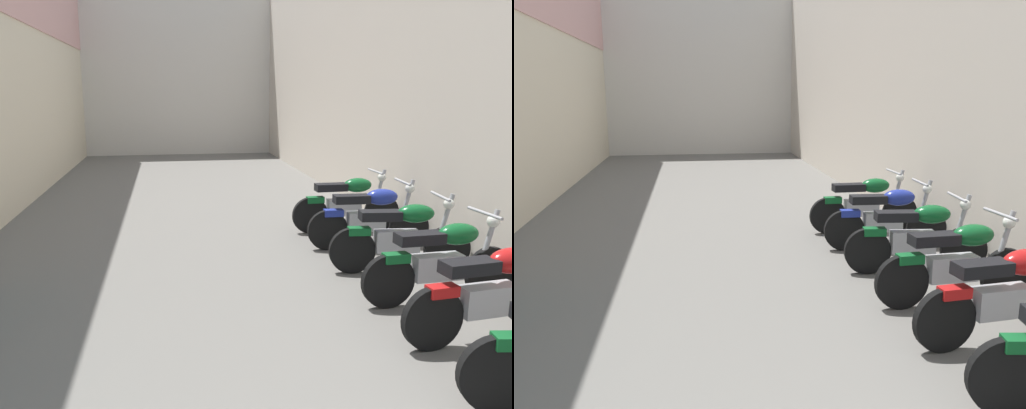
% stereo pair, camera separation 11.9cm
% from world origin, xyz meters
% --- Properties ---
extents(ground_plane, '(35.87, 35.87, 0.00)m').
position_xyz_m(ground_plane, '(0.00, 7.93, 0.00)').
color(ground_plane, '#66635E').
extents(building_right, '(0.45, 19.87, 6.23)m').
position_xyz_m(building_right, '(3.56, 9.93, 3.12)').
color(building_right, beige).
rests_on(building_right, ground).
extents(building_far_end, '(9.71, 2.00, 5.99)m').
position_xyz_m(building_far_end, '(0.00, 20.87, 3.00)').
color(building_far_end, beige).
rests_on(building_far_end, ground).
extents(motorcycle_fourth, '(1.85, 0.58, 1.04)m').
position_xyz_m(motorcycle_fourth, '(2.42, 4.34, 0.50)').
color(motorcycle_fourth, black).
rests_on(motorcycle_fourth, ground).
extents(motorcycle_fifth, '(1.85, 0.58, 1.04)m').
position_xyz_m(motorcycle_fifth, '(2.42, 5.27, 0.50)').
color(motorcycle_fifth, black).
rests_on(motorcycle_fifth, ground).
extents(motorcycle_sixth, '(1.85, 0.58, 1.04)m').
position_xyz_m(motorcycle_sixth, '(2.42, 6.30, 0.50)').
color(motorcycle_sixth, black).
rests_on(motorcycle_sixth, ground).
extents(motorcycle_seventh, '(1.85, 0.58, 1.04)m').
position_xyz_m(motorcycle_seventh, '(2.42, 7.37, 0.50)').
color(motorcycle_seventh, black).
rests_on(motorcycle_seventh, ground).
extents(motorcycle_eighth, '(1.85, 0.58, 1.04)m').
position_xyz_m(motorcycle_eighth, '(2.42, 8.37, 0.50)').
color(motorcycle_eighth, black).
rests_on(motorcycle_eighth, ground).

